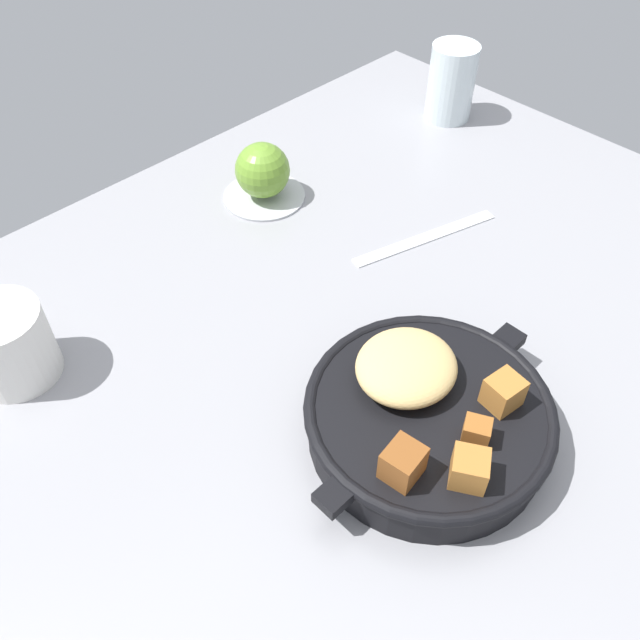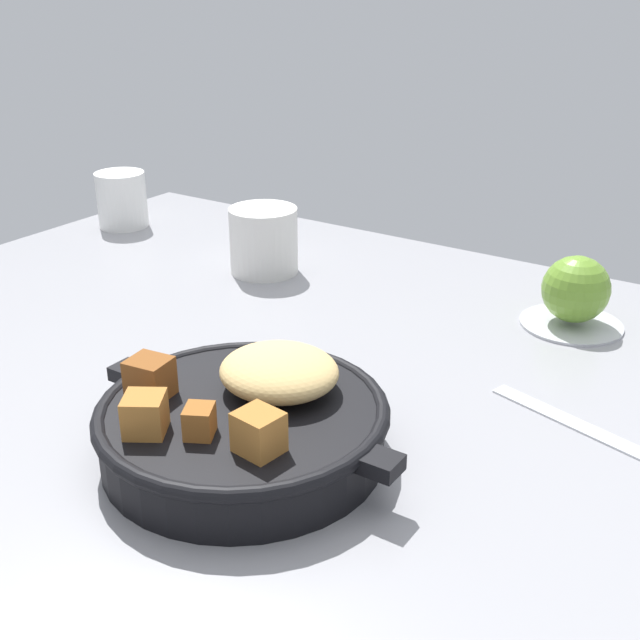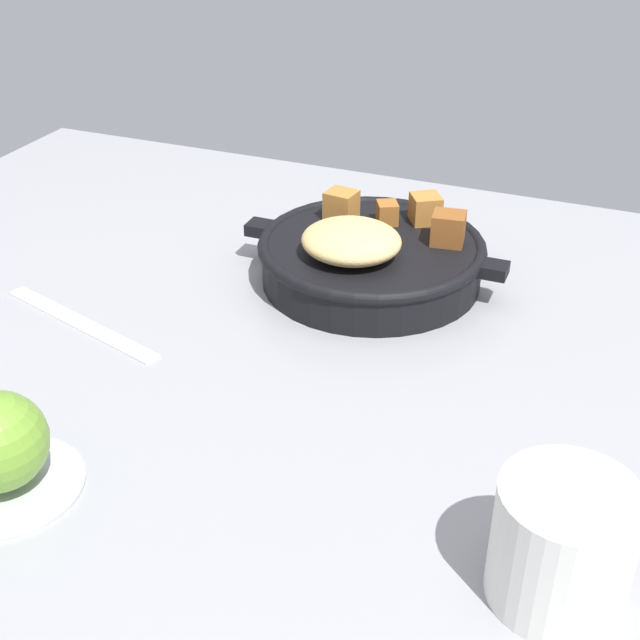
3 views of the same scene
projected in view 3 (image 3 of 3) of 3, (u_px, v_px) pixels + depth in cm
name	position (u px, v px, depth cm)	size (l,w,h in cm)	color
ground_plane	(327.00, 361.00, 73.51)	(115.91, 80.64, 2.40)	gray
cast_iron_skillet	(370.00, 255.00, 81.93)	(26.49, 22.20, 7.43)	black
saucer_plate	(7.00, 484.00, 57.98)	(10.51, 10.51, 0.60)	#B7BABF
butter_knife	(80.00, 322.00, 76.46)	(19.60, 1.60, 0.36)	silver
ceramic_mug_white	(562.00, 545.00, 48.29)	(8.20, 8.20, 7.96)	silver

